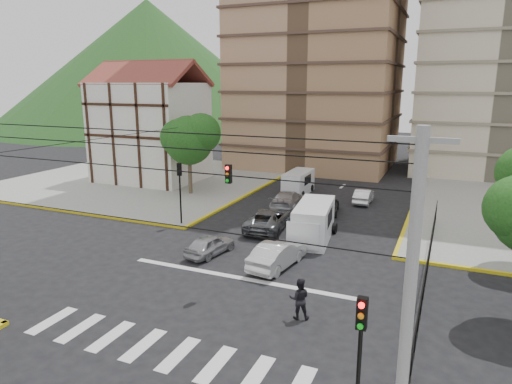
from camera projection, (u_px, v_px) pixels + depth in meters
The scene contains 21 objects.
ground at pixel (230, 287), 22.88m from camera, with size 160.00×160.00×0.00m, color black.
sidewalk_nw at pixel (145, 179), 48.41m from camera, with size 26.00×26.00×0.15m, color gray.
crosswalk_stripes at pixel (161, 350), 17.52m from camera, with size 12.00×2.40×0.01m, color silver.
stop_line at pixel (240, 278), 23.95m from camera, with size 13.00×0.40×0.01m, color silver.
tudor_building at pixel (151, 130), 46.82m from camera, with size 10.80×8.05×12.23m.
distant_hill at pixel (150, 65), 103.29m from camera, with size 70.00×70.00×28.00m, color #25501A.
park_fence at pixel (426, 282), 23.43m from camera, with size 0.10×22.50×1.66m, color black, non-canonical shape.
tree_tudor at pixel (190, 138), 40.54m from camera, with size 5.39×4.40×7.43m.
traffic_light_se at pixel (360, 347), 12.18m from camera, with size 0.28×0.22×4.40m.
traffic_light_nw at pixel (180, 183), 32.12m from camera, with size 0.28×0.22×4.40m.
traffic_light_hanging at pixel (207, 180), 19.68m from camera, with size 18.00×9.12×0.92m.
utility_pole_se at pixel (407, 321), 10.27m from camera, with size 1.40×0.28×9.00m.
van_right_lane at pixel (313, 223), 29.43m from camera, with size 2.74×5.55×2.39m.
van_left_lane at pixel (297, 183), 41.81m from camera, with size 1.96×4.60×2.07m.
car_silver_front_left at pixel (210, 245), 27.11m from camera, with size 1.44×3.59×1.22m, color #A8A8AD.
car_white_front_right at pixel (277, 254), 25.25m from camera, with size 1.54×4.43×1.46m, color silver.
car_grey_mid_left at pixel (268, 219), 31.75m from camera, with size 2.45×5.32×1.48m, color #54575B.
car_silver_rear_left at pixel (288, 200), 37.05m from camera, with size 2.06×5.07×1.47m, color #B3B2B7.
car_darkgrey_mid_right at pixel (328, 205), 35.63m from camera, with size 1.65×4.11×1.40m, color #232325.
car_white_rear_right at pixel (364, 196), 38.83m from camera, with size 1.30×3.72×1.23m, color silver.
pedestrian_crosswalk at pixel (299, 299), 19.66m from camera, with size 0.90×0.70×1.84m, color black.
Camera 1 is at (9.55, -18.90, 9.98)m, focal length 32.00 mm.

